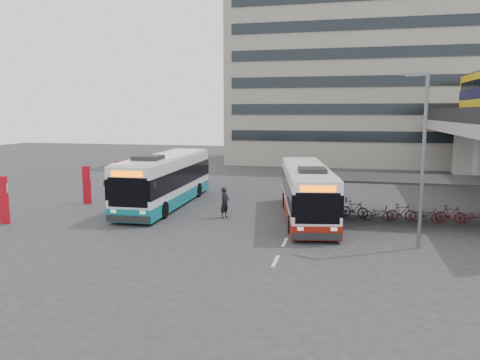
% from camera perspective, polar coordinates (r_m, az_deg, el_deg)
% --- Properties ---
extents(ground, '(120.00, 120.00, 0.00)m').
position_cam_1_polar(ground, '(26.29, 0.93, -5.51)').
color(ground, '#28282B').
rests_on(ground, ground).
extents(bike_shelter, '(10.00, 4.00, 2.54)m').
position_cam_1_polar(bike_shelter, '(28.57, 19.18, -2.08)').
color(bike_shelter, '#595B60').
rests_on(bike_shelter, ground).
extents(office_block, '(30.00, 15.00, 25.00)m').
position_cam_1_polar(office_block, '(61.29, 13.98, 13.87)').
color(office_block, gray).
rests_on(office_block, ground).
extents(road_markings, '(0.15, 7.60, 0.01)m').
position_cam_1_polar(road_markings, '(23.01, 5.49, -7.54)').
color(road_markings, beige).
rests_on(road_markings, ground).
extents(bus_main, '(4.43, 11.59, 3.35)m').
position_cam_1_polar(bus_main, '(28.00, 8.12, -1.48)').
color(bus_main, white).
rests_on(bus_main, ground).
extents(bus_teal, '(3.11, 12.44, 3.65)m').
position_cam_1_polar(bus_teal, '(31.99, -9.00, -0.04)').
color(bus_teal, white).
rests_on(bus_teal, ground).
extents(pedestrian, '(0.66, 0.79, 1.85)m').
position_cam_1_polar(pedestrian, '(27.86, -1.89, -2.77)').
color(pedestrian, black).
rests_on(pedestrian, ground).
extents(lamp_post, '(1.36, 0.61, 8.03)m').
position_cam_1_polar(lamp_post, '(22.71, 21.23, 3.46)').
color(lamp_post, '#595B60').
rests_on(lamp_post, ground).
extents(sign_totem_south, '(0.59, 0.18, 2.72)m').
position_cam_1_polar(sign_totem_south, '(29.49, -26.86, -2.12)').
color(sign_totem_south, '#B00A17').
rests_on(sign_totem_south, ground).
extents(sign_totem_mid, '(0.56, 0.28, 2.62)m').
position_cam_1_polar(sign_totem_mid, '(33.78, -18.18, -0.50)').
color(sign_totem_mid, '#B00A17').
rests_on(sign_totem_mid, ground).
extents(sign_totem_north, '(0.52, 0.17, 2.38)m').
position_cam_1_polar(sign_totem_north, '(39.07, -14.61, 0.60)').
color(sign_totem_north, '#B00A17').
rests_on(sign_totem_north, ground).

